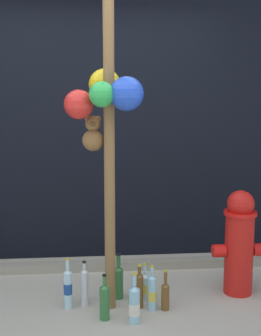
{
  "coord_description": "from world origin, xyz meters",
  "views": [
    {
      "loc": [
        0.07,
        -2.81,
        1.57
      ],
      "look_at": [
        0.35,
        0.37,
        1.09
      ],
      "focal_mm": 46.6,
      "sensor_mm": 36.0,
      "label": 1
    }
  ],
  "objects_px": {
    "bottle_3": "(145,286)",
    "bottle_7": "(105,301)",
    "fire_hydrant": "(239,242)",
    "bottle_6": "(85,286)",
    "bottle_5": "(165,295)",
    "bottle_4": "(152,292)",
    "memorial_post": "(106,84)",
    "bottle_8": "(134,304)",
    "bottle_2": "(140,289)",
    "bottle_1": "(119,280)",
    "bottle_0": "(68,288)"
  },
  "relations": [
    {
      "from": "memorial_post",
      "to": "bottle_5",
      "type": "relative_size",
      "value": 8.66
    },
    {
      "from": "bottle_2",
      "to": "bottle_4",
      "type": "height_order",
      "value": "bottle_4"
    },
    {
      "from": "fire_hydrant",
      "to": "bottle_7",
      "type": "xyz_separation_m",
      "value": [
        -1.12,
        -0.36,
        -0.3
      ]
    },
    {
      "from": "fire_hydrant",
      "to": "bottle_8",
      "type": "relative_size",
      "value": 2.33
    },
    {
      "from": "memorial_post",
      "to": "bottle_7",
      "type": "bearing_deg",
      "value": -98.84
    },
    {
      "from": "bottle_4",
      "to": "fire_hydrant",
      "type": "bearing_deg",
      "value": 17.78
    },
    {
      "from": "bottle_2",
      "to": "bottle_8",
      "type": "relative_size",
      "value": 0.92
    },
    {
      "from": "bottle_2",
      "to": "bottle_4",
      "type": "relative_size",
      "value": 0.98
    },
    {
      "from": "fire_hydrant",
      "to": "bottle_6",
      "type": "height_order",
      "value": "fire_hydrant"
    },
    {
      "from": "bottle_3",
      "to": "bottle_7",
      "type": "height_order",
      "value": "bottle_7"
    },
    {
      "from": "bottle_7",
      "to": "bottle_6",
      "type": "bearing_deg",
      "value": 122.02
    },
    {
      "from": "bottle_2",
      "to": "bottle_5",
      "type": "distance_m",
      "value": 0.2
    },
    {
      "from": "bottle_4",
      "to": "bottle_3",
      "type": "bearing_deg",
      "value": 102.22
    },
    {
      "from": "bottle_4",
      "to": "bottle_7",
      "type": "distance_m",
      "value": 0.38
    },
    {
      "from": "fire_hydrant",
      "to": "memorial_post",
      "type": "bearing_deg",
      "value": -170.84
    },
    {
      "from": "fire_hydrant",
      "to": "bottle_6",
      "type": "distance_m",
      "value": 1.3
    },
    {
      "from": "fire_hydrant",
      "to": "bottle_5",
      "type": "distance_m",
      "value": 0.77
    },
    {
      "from": "bottle_0",
      "to": "bottle_2",
      "type": "bearing_deg",
      "value": -3.76
    },
    {
      "from": "bottle_1",
      "to": "bottle_8",
      "type": "relative_size",
      "value": 1.0
    },
    {
      "from": "bottle_0",
      "to": "bottle_1",
      "type": "relative_size",
      "value": 1.06
    },
    {
      "from": "memorial_post",
      "to": "bottle_1",
      "type": "bearing_deg",
      "value": 58.68
    },
    {
      "from": "memorial_post",
      "to": "bottle_6",
      "type": "height_order",
      "value": "memorial_post"
    },
    {
      "from": "bottle_5",
      "to": "bottle_7",
      "type": "height_order",
      "value": "bottle_7"
    },
    {
      "from": "fire_hydrant",
      "to": "bottle_5",
      "type": "height_order",
      "value": "fire_hydrant"
    },
    {
      "from": "bottle_2",
      "to": "bottle_6",
      "type": "bearing_deg",
      "value": 170.58
    },
    {
      "from": "memorial_post",
      "to": "bottle_8",
      "type": "xyz_separation_m",
      "value": [
        0.18,
        -0.25,
        -1.56
      ]
    },
    {
      "from": "bottle_2",
      "to": "bottle_3",
      "type": "distance_m",
      "value": 0.14
    },
    {
      "from": "bottle_3",
      "to": "bottle_4",
      "type": "bearing_deg",
      "value": -77.78
    },
    {
      "from": "bottle_3",
      "to": "bottle_5",
      "type": "relative_size",
      "value": 0.96
    },
    {
      "from": "bottle_0",
      "to": "bottle_3",
      "type": "bearing_deg",
      "value": 8.12
    },
    {
      "from": "memorial_post",
      "to": "fire_hydrant",
      "type": "xyz_separation_m",
      "value": [
        1.09,
        0.18,
        -1.26
      ]
    },
    {
      "from": "bottle_3",
      "to": "bottle_4",
      "type": "relative_size",
      "value": 0.87
    },
    {
      "from": "fire_hydrant",
      "to": "bottle_6",
      "type": "relative_size",
      "value": 2.41
    },
    {
      "from": "bottle_5",
      "to": "bottle_1",
      "type": "bearing_deg",
      "value": 146.23
    },
    {
      "from": "fire_hydrant",
      "to": "bottle_6",
      "type": "xyz_separation_m",
      "value": [
        -1.26,
        -0.12,
        -0.28
      ]
    },
    {
      "from": "memorial_post",
      "to": "bottle_8",
      "type": "distance_m",
      "value": 1.59
    },
    {
      "from": "bottle_1",
      "to": "bottle_5",
      "type": "bearing_deg",
      "value": -33.77
    },
    {
      "from": "memorial_post",
      "to": "bottle_4",
      "type": "relative_size",
      "value": 7.81
    },
    {
      "from": "bottle_5",
      "to": "bottle_6",
      "type": "distance_m",
      "value": 0.63
    },
    {
      "from": "memorial_post",
      "to": "bottle_7",
      "type": "distance_m",
      "value": 1.57
    },
    {
      "from": "bottle_4",
      "to": "bottle_6",
      "type": "relative_size",
      "value": 0.98
    },
    {
      "from": "fire_hydrant",
      "to": "bottle_1",
      "type": "height_order",
      "value": "fire_hydrant"
    },
    {
      "from": "bottle_0",
      "to": "bottle_3",
      "type": "distance_m",
      "value": 0.61
    },
    {
      "from": "fire_hydrant",
      "to": "bottle_3",
      "type": "bearing_deg",
      "value": -174.74
    },
    {
      "from": "bottle_7",
      "to": "bottle_0",
      "type": "bearing_deg",
      "value": 143.5
    },
    {
      "from": "bottle_0",
      "to": "bottle_7",
      "type": "relative_size",
      "value": 1.16
    },
    {
      "from": "bottle_1",
      "to": "bottle_8",
      "type": "bearing_deg",
      "value": -77.57
    },
    {
      "from": "bottle_1",
      "to": "bottle_3",
      "type": "bearing_deg",
      "value": -13.79
    },
    {
      "from": "bottle_2",
      "to": "bottle_6",
      "type": "xyz_separation_m",
      "value": [
        -0.42,
        0.07,
        0.01
      ]
    },
    {
      "from": "memorial_post",
      "to": "bottle_4",
      "type": "height_order",
      "value": "memorial_post"
    }
  ]
}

